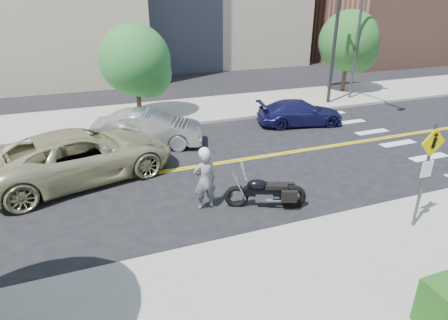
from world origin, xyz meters
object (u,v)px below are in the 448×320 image
(motorcyclist, at_px, (205,178))
(suv, at_px, (82,155))
(parked_car_silver, at_px, (148,129))
(pedestrian_sign, at_px, (427,167))
(motorcycle, at_px, (266,185))
(parked_car_blue, at_px, (300,113))

(motorcyclist, relative_size, suv, 0.31)
(suv, height_order, parked_car_silver, suv)
(pedestrian_sign, relative_size, motorcycle, 1.23)
(parked_car_blue, bearing_deg, pedestrian_sign, 179.19)
(motorcyclist, xyz_separation_m, suv, (-3.45, 3.55, -0.11))
(parked_car_blue, bearing_deg, motorcyclist, 142.55)
(pedestrian_sign, xyz_separation_m, motorcyclist, (-5.09, 3.26, -0.95))
(motorcycle, xyz_separation_m, parked_car_silver, (-2.44, 6.58, 0.03))
(pedestrian_sign, height_order, parked_car_blue, pedestrian_sign)
(motorcycle, xyz_separation_m, parked_car_blue, (5.39, 6.85, -0.11))
(pedestrian_sign, relative_size, motorcyclist, 1.48)
(pedestrian_sign, distance_m, parked_car_blue, 9.82)
(pedestrian_sign, bearing_deg, parked_car_blue, 77.68)
(parked_car_silver, bearing_deg, parked_car_blue, -69.65)
(motorcycle, distance_m, suv, 6.68)
(motorcyclist, distance_m, parked_car_silver, 6.01)
(pedestrian_sign, height_order, suv, pedestrian_sign)
(motorcyclist, xyz_separation_m, parked_car_silver, (-0.67, 5.97, -0.23))
(motorcyclist, distance_m, parked_car_blue, 9.51)
(motorcyclist, distance_m, suv, 4.95)
(motorcycle, height_order, parked_car_blue, motorcycle)
(suv, bearing_deg, motorcyclist, -150.85)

